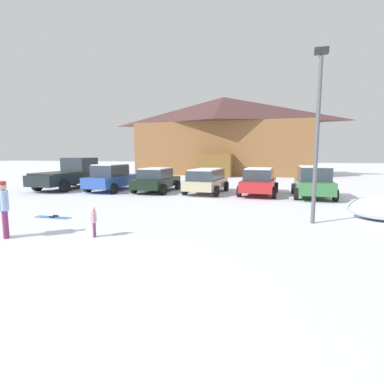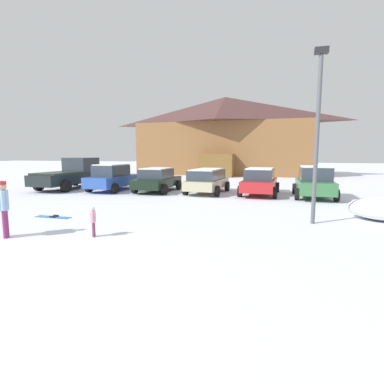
% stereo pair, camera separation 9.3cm
% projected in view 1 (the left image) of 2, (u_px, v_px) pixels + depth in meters
% --- Properties ---
extents(ground, '(160.00, 160.00, 0.00)m').
position_uv_depth(ground, '(3.00, 299.00, 5.12)').
color(ground, white).
extents(ski_lodge, '(20.45, 10.00, 9.02)m').
position_uv_depth(ski_lodge, '(223.00, 135.00, 35.60)').
color(ski_lodge, brown).
rests_on(ski_lodge, ground).
extents(parked_blue_hatchback, '(2.28, 4.39, 1.76)m').
position_uv_depth(parked_blue_hatchback, '(112.00, 178.00, 19.76)').
color(parked_blue_hatchback, '#2B50A4').
rests_on(parked_blue_hatchback, ground).
extents(parked_black_sedan, '(2.29, 4.26, 1.53)m').
position_uv_depth(parked_black_sedan, '(156.00, 180.00, 19.28)').
color(parked_black_sedan, black).
rests_on(parked_black_sedan, ground).
extents(parked_beige_suv, '(2.39, 4.39, 1.51)m').
position_uv_depth(parked_beige_suv, '(206.00, 180.00, 18.57)').
color(parked_beige_suv, tan).
rests_on(parked_beige_suv, ground).
extents(parked_red_sedan, '(2.35, 4.55, 1.60)m').
position_uv_depth(parked_red_sedan, '(259.00, 181.00, 17.89)').
color(parked_red_sedan, '#B32224').
rests_on(parked_red_sedan, ground).
extents(parked_green_coupe, '(2.20, 4.16, 1.77)m').
position_uv_depth(parked_green_coupe, '(313.00, 182.00, 16.73)').
color(parked_green_coupe, '#377440').
rests_on(parked_green_coupe, ground).
extents(pickup_truck, '(2.70, 5.96, 2.15)m').
position_uv_depth(pickup_truck, '(72.00, 174.00, 21.11)').
color(pickup_truck, black).
rests_on(pickup_truck, ground).
extents(skier_child_in_pink_snowsuit, '(0.21, 0.31, 0.89)m').
position_uv_depth(skier_child_in_pink_snowsuit, '(94.00, 220.00, 8.83)').
color(skier_child_in_pink_snowsuit, '#793858').
rests_on(skier_child_in_pink_snowsuit, ground).
extents(skier_adult_in_blue_parka, '(0.46, 0.48, 1.67)m').
position_uv_depth(skier_adult_in_blue_parka, '(4.00, 206.00, 8.69)').
color(skier_adult_in_blue_parka, '#7A2A5C').
rests_on(skier_adult_in_blue_parka, ground).
extents(pair_of_skis, '(1.50, 0.31, 0.08)m').
position_uv_depth(pair_of_skis, '(53.00, 217.00, 11.54)').
color(pair_of_skis, blue).
rests_on(pair_of_skis, ground).
extents(lamp_post, '(0.44, 0.24, 5.93)m').
position_uv_depth(lamp_post, '(317.00, 128.00, 10.20)').
color(lamp_post, '#515459').
rests_on(lamp_post, ground).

